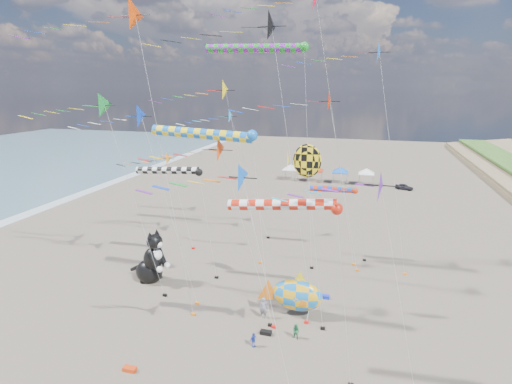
{
  "coord_description": "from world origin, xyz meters",
  "views": [
    {
      "loc": [
        8.96,
        -19.07,
        18.85
      ],
      "look_at": [
        0.17,
        12.0,
        10.22
      ],
      "focal_mm": 28.0,
      "sensor_mm": 36.0,
      "label": 1
    }
  ],
  "objects_px": {
    "cat_inflatable": "(151,256)",
    "fish_inflatable": "(297,295)",
    "person_adult": "(264,308)",
    "parked_car": "(404,187)",
    "child_green": "(296,332)",
    "child_blue": "(253,340)"
  },
  "relations": [
    {
      "from": "cat_inflatable",
      "to": "fish_inflatable",
      "type": "bearing_deg",
      "value": 6.43
    },
    {
      "from": "cat_inflatable",
      "to": "fish_inflatable",
      "type": "height_order",
      "value": "cat_inflatable"
    },
    {
      "from": "person_adult",
      "to": "parked_car",
      "type": "relative_size",
      "value": 0.57
    },
    {
      "from": "cat_inflatable",
      "to": "fish_inflatable",
      "type": "distance_m",
      "value": 15.0
    },
    {
      "from": "cat_inflatable",
      "to": "person_adult",
      "type": "bearing_deg",
      "value": -0.55
    },
    {
      "from": "cat_inflatable",
      "to": "parked_car",
      "type": "bearing_deg",
      "value": 73.84
    },
    {
      "from": "child_green",
      "to": "child_blue",
      "type": "xyz_separation_m",
      "value": [
        -2.88,
        -1.8,
        -0.05
      ]
    },
    {
      "from": "fish_inflatable",
      "to": "person_adult",
      "type": "height_order",
      "value": "fish_inflatable"
    },
    {
      "from": "cat_inflatable",
      "to": "parked_car",
      "type": "relative_size",
      "value": 1.72
    },
    {
      "from": "cat_inflatable",
      "to": "child_blue",
      "type": "xyz_separation_m",
      "value": [
        12.53,
        -7.17,
        -2.18
      ]
    },
    {
      "from": "cat_inflatable",
      "to": "fish_inflatable",
      "type": "relative_size",
      "value": 0.97
    },
    {
      "from": "person_adult",
      "to": "parked_car",
      "type": "xyz_separation_m",
      "value": [
        14.46,
        48.45,
        -0.38
      ]
    },
    {
      "from": "person_adult",
      "to": "child_blue",
      "type": "xyz_separation_m",
      "value": [
        0.24,
        -3.87,
        -0.35
      ]
    },
    {
      "from": "fish_inflatable",
      "to": "child_green",
      "type": "distance_m",
      "value": 3.56
    },
    {
      "from": "child_green",
      "to": "child_blue",
      "type": "bearing_deg",
      "value": -129.16
    },
    {
      "from": "person_adult",
      "to": "parked_car",
      "type": "bearing_deg",
      "value": 75.38
    },
    {
      "from": "cat_inflatable",
      "to": "person_adult",
      "type": "height_order",
      "value": "cat_inflatable"
    },
    {
      "from": "child_green",
      "to": "parked_car",
      "type": "distance_m",
      "value": 51.77
    },
    {
      "from": "cat_inflatable",
      "to": "child_green",
      "type": "xyz_separation_m",
      "value": [
        15.41,
        -5.37,
        -2.13
      ]
    },
    {
      "from": "child_blue",
      "to": "parked_car",
      "type": "distance_m",
      "value": 54.21
    },
    {
      "from": "cat_inflatable",
      "to": "parked_car",
      "type": "xyz_separation_m",
      "value": [
        26.75,
        45.15,
        -2.21
      ]
    },
    {
      "from": "fish_inflatable",
      "to": "person_adult",
      "type": "distance_m",
      "value": 2.98
    }
  ]
}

